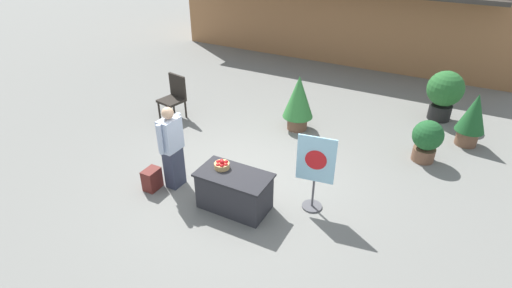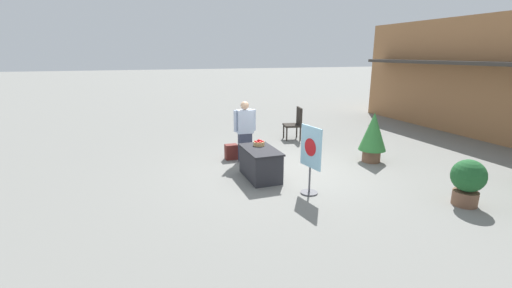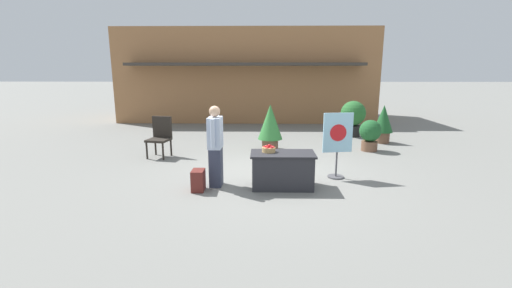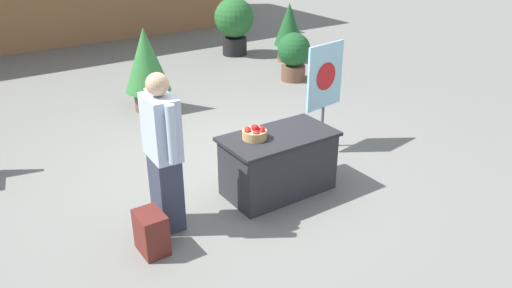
{
  "view_description": "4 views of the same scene",
  "coord_description": "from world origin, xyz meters",
  "px_view_note": "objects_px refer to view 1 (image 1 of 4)",
  "views": [
    {
      "loc": [
        3.25,
        -5.51,
        4.61
      ],
      "look_at": [
        0.29,
        0.08,
        0.9
      ],
      "focal_mm": 28.0,
      "sensor_mm": 36.0,
      "label": 1
    },
    {
      "loc": [
        7.46,
        -3.37,
        2.85
      ],
      "look_at": [
        0.19,
        -0.8,
        0.81
      ],
      "focal_mm": 24.0,
      "sensor_mm": 36.0,
      "label": 2
    },
    {
      "loc": [
        -0.13,
        -7.37,
        2.35
      ],
      "look_at": [
        -0.26,
        -0.78,
        0.91
      ],
      "focal_mm": 24.0,
      "sensor_mm": 36.0,
      "label": 3
    },
    {
      "loc": [
        -2.76,
        -4.77,
        2.97
      ],
      "look_at": [
        0.22,
        -0.36,
        0.48
      ],
      "focal_mm": 35.0,
      "sensor_mm": 36.0,
      "label": 4
    }
  ],
  "objects_px": {
    "poster_board": "(315,169)",
    "potted_plant_near_right": "(427,139)",
    "display_table": "(234,191)",
    "potted_plant_far_left": "(298,100)",
    "potted_plant_far_right": "(473,117)",
    "backpack": "(152,179)",
    "person_visitor": "(172,147)",
    "potted_plant_near_left": "(445,92)",
    "patio_chair": "(174,95)",
    "apple_basket": "(222,165)"
  },
  "relations": [
    {
      "from": "apple_basket",
      "to": "potted_plant_far_left",
      "type": "height_order",
      "value": "potted_plant_far_left"
    },
    {
      "from": "potted_plant_near_right",
      "to": "backpack",
      "type": "bearing_deg",
      "value": -141.74
    },
    {
      "from": "patio_chair",
      "to": "potted_plant_far_left",
      "type": "xyz_separation_m",
      "value": [
        3.01,
        0.84,
        0.16
      ]
    },
    {
      "from": "poster_board",
      "to": "potted_plant_near_left",
      "type": "relative_size",
      "value": 1.14
    },
    {
      "from": "apple_basket",
      "to": "potted_plant_near_left",
      "type": "distance_m",
      "value": 6.22
    },
    {
      "from": "potted_plant_far_left",
      "to": "potted_plant_near_right",
      "type": "height_order",
      "value": "potted_plant_far_left"
    },
    {
      "from": "display_table",
      "to": "potted_plant_near_right",
      "type": "xyz_separation_m",
      "value": [
        2.74,
        3.23,
        0.15
      ]
    },
    {
      "from": "poster_board",
      "to": "potted_plant_far_right",
      "type": "distance_m",
      "value": 4.38
    },
    {
      "from": "backpack",
      "to": "patio_chair",
      "type": "bearing_deg",
      "value": 119.46
    },
    {
      "from": "apple_basket",
      "to": "potted_plant_far_right",
      "type": "distance_m",
      "value": 5.74
    },
    {
      "from": "display_table",
      "to": "backpack",
      "type": "xyz_separation_m",
      "value": [
        -1.67,
        -0.25,
        -0.15
      ]
    },
    {
      "from": "apple_basket",
      "to": "backpack",
      "type": "relative_size",
      "value": 0.64
    },
    {
      "from": "poster_board",
      "to": "potted_plant_near_right",
      "type": "bearing_deg",
      "value": 141.14
    },
    {
      "from": "potted_plant_far_right",
      "to": "display_table",
      "type": "bearing_deg",
      "value": -128.62
    },
    {
      "from": "backpack",
      "to": "potted_plant_near_left",
      "type": "relative_size",
      "value": 0.33
    },
    {
      "from": "potted_plant_near_right",
      "to": "display_table",
      "type": "bearing_deg",
      "value": -130.29
    },
    {
      "from": "apple_basket",
      "to": "backpack",
      "type": "height_order",
      "value": "apple_basket"
    },
    {
      "from": "backpack",
      "to": "potted_plant_far_right",
      "type": "distance_m",
      "value": 6.96
    },
    {
      "from": "patio_chair",
      "to": "potted_plant_near_left",
      "type": "relative_size",
      "value": 0.87
    },
    {
      "from": "apple_basket",
      "to": "display_table",
      "type": "bearing_deg",
      "value": -13.62
    },
    {
      "from": "patio_chair",
      "to": "potted_plant_far_right",
      "type": "relative_size",
      "value": 0.89
    },
    {
      "from": "display_table",
      "to": "person_visitor",
      "type": "relative_size",
      "value": 0.78
    },
    {
      "from": "poster_board",
      "to": "potted_plant_near_right",
      "type": "xyz_separation_m",
      "value": [
        1.52,
        2.58,
        -0.3
      ]
    },
    {
      "from": "person_visitor",
      "to": "potted_plant_far_right",
      "type": "distance_m",
      "value": 6.51
    },
    {
      "from": "poster_board",
      "to": "potted_plant_near_right",
      "type": "distance_m",
      "value": 3.01
    },
    {
      "from": "backpack",
      "to": "potted_plant_far_left",
      "type": "bearing_deg",
      "value": 67.18
    },
    {
      "from": "potted_plant_far_left",
      "to": "potted_plant_near_right",
      "type": "xyz_separation_m",
      "value": [
        2.92,
        -0.06,
        -0.25
      ]
    },
    {
      "from": "apple_basket",
      "to": "person_visitor",
      "type": "bearing_deg",
      "value": -179.43
    },
    {
      "from": "patio_chair",
      "to": "potted_plant_far_left",
      "type": "bearing_deg",
      "value": 116.86
    },
    {
      "from": "person_visitor",
      "to": "poster_board",
      "type": "distance_m",
      "value": 2.65
    },
    {
      "from": "potted_plant_far_left",
      "to": "potted_plant_near_left",
      "type": "relative_size",
      "value": 1.07
    },
    {
      "from": "backpack",
      "to": "potted_plant_near_right",
      "type": "bearing_deg",
      "value": 38.26
    },
    {
      "from": "potted_plant_far_right",
      "to": "potted_plant_near_right",
      "type": "distance_m",
      "value": 1.4
    },
    {
      "from": "person_visitor",
      "to": "backpack",
      "type": "xyz_separation_m",
      "value": [
        -0.32,
        -0.3,
        -0.63
      ]
    },
    {
      "from": "apple_basket",
      "to": "potted_plant_near_right",
      "type": "relative_size",
      "value": 0.29
    },
    {
      "from": "potted_plant_far_left",
      "to": "potted_plant_near_right",
      "type": "distance_m",
      "value": 2.93
    },
    {
      "from": "apple_basket",
      "to": "patio_chair",
      "type": "distance_m",
      "value": 3.77
    },
    {
      "from": "person_visitor",
      "to": "potted_plant_near_left",
      "type": "height_order",
      "value": "person_visitor"
    },
    {
      "from": "display_table",
      "to": "potted_plant_near_right",
      "type": "distance_m",
      "value": 4.24
    },
    {
      "from": "patio_chair",
      "to": "potted_plant_far_right",
      "type": "distance_m",
      "value": 6.97
    },
    {
      "from": "person_visitor",
      "to": "apple_basket",
      "type": "bearing_deg",
      "value": 2.94
    },
    {
      "from": "potted_plant_far_right",
      "to": "poster_board",
      "type": "bearing_deg",
      "value": -121.38
    },
    {
      "from": "potted_plant_far_left",
      "to": "potted_plant_far_right",
      "type": "xyz_separation_m",
      "value": [
        3.69,
        1.1,
        -0.08
      ]
    },
    {
      "from": "apple_basket",
      "to": "potted_plant_far_right",
      "type": "bearing_deg",
      "value": 48.81
    },
    {
      "from": "display_table",
      "to": "patio_chair",
      "type": "bearing_deg",
      "value": 142.54
    },
    {
      "from": "poster_board",
      "to": "potted_plant_near_right",
      "type": "relative_size",
      "value": 1.58
    },
    {
      "from": "person_visitor",
      "to": "backpack",
      "type": "bearing_deg",
      "value": -133.69
    },
    {
      "from": "apple_basket",
      "to": "potted_plant_near_left",
      "type": "relative_size",
      "value": 0.21
    },
    {
      "from": "backpack",
      "to": "potted_plant_far_left",
      "type": "relative_size",
      "value": 0.31
    },
    {
      "from": "apple_basket",
      "to": "patio_chair",
      "type": "relative_size",
      "value": 0.25
    }
  ]
}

